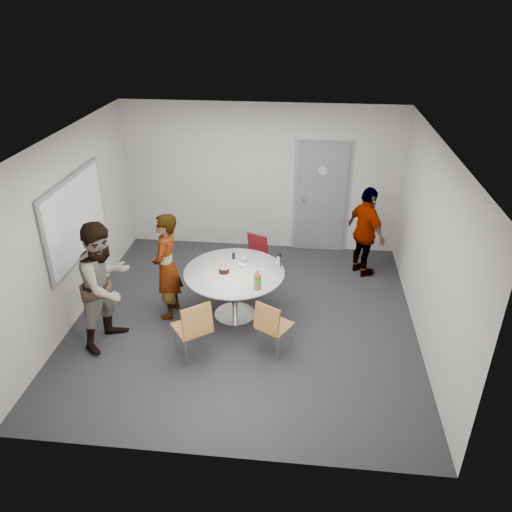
# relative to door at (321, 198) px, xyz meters

# --- Properties ---
(floor) EXTENTS (5.00, 5.00, 0.00)m
(floor) POSITION_rel_door_xyz_m (-1.10, -2.48, -1.03)
(floor) COLOR #242428
(floor) RESTS_ON ground
(ceiling) EXTENTS (5.00, 5.00, 0.00)m
(ceiling) POSITION_rel_door_xyz_m (-1.10, -2.48, 1.67)
(ceiling) COLOR silver
(ceiling) RESTS_ON wall_back
(wall_back) EXTENTS (5.00, 0.00, 5.00)m
(wall_back) POSITION_rel_door_xyz_m (-1.10, 0.02, 0.32)
(wall_back) COLOR #B8B5AF
(wall_back) RESTS_ON floor
(wall_left) EXTENTS (0.00, 5.00, 5.00)m
(wall_left) POSITION_rel_door_xyz_m (-3.60, -2.48, 0.32)
(wall_left) COLOR #B8B5AF
(wall_left) RESTS_ON floor
(wall_right) EXTENTS (0.00, 5.00, 5.00)m
(wall_right) POSITION_rel_door_xyz_m (1.40, -2.48, 0.32)
(wall_right) COLOR #B8B5AF
(wall_right) RESTS_ON floor
(wall_front) EXTENTS (5.00, 0.00, 5.00)m
(wall_front) POSITION_rel_door_xyz_m (-1.10, -4.98, 0.32)
(wall_front) COLOR #B8B5AF
(wall_front) RESTS_ON floor
(door) EXTENTS (1.02, 0.17, 2.12)m
(door) POSITION_rel_door_xyz_m (0.00, 0.00, 0.00)
(door) COLOR slate
(door) RESTS_ON wall_back
(whiteboard) EXTENTS (0.04, 1.90, 1.25)m
(whiteboard) POSITION_rel_door_xyz_m (-3.56, -2.28, 0.42)
(whiteboard) COLOR gray
(whiteboard) RESTS_ON wall_left
(table) EXTENTS (1.46, 1.46, 1.06)m
(table) POSITION_rel_door_xyz_m (-1.23, -2.38, -0.37)
(table) COLOR white
(table) RESTS_ON floor
(chair_near_left) EXTENTS (0.61, 0.62, 0.90)m
(chair_near_left) POSITION_rel_door_xyz_m (-1.62, -3.45, -0.48)
(chair_near_left) COLOR brown
(chair_near_left) RESTS_ON floor
(chair_near_right) EXTENTS (0.54, 0.56, 0.82)m
(chair_near_right) POSITION_rel_door_xyz_m (-0.64, -3.23, -0.53)
(chair_near_right) COLOR brown
(chair_near_right) RESTS_ON floor
(chair_far) EXTENTS (0.50, 0.52, 0.79)m
(chair_far) POSITION_rel_door_xyz_m (-1.08, -1.25, -0.55)
(chair_far) COLOR maroon
(chair_far) RESTS_ON floor
(person_main) EXTENTS (0.41, 0.61, 1.64)m
(person_main) POSITION_rel_door_xyz_m (-2.23, -2.44, -0.21)
(person_main) COLOR #A5C6EA
(person_main) RESTS_ON floor
(person_left) EXTENTS (0.94, 1.06, 1.80)m
(person_left) POSITION_rel_door_xyz_m (-2.86, -3.15, -0.13)
(person_left) COLOR white
(person_left) RESTS_ON floor
(person_right) EXTENTS (0.81, 0.99, 1.57)m
(person_right) POSITION_rel_door_xyz_m (0.75, -0.88, -0.24)
(person_right) COLOR black
(person_right) RESTS_ON floor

